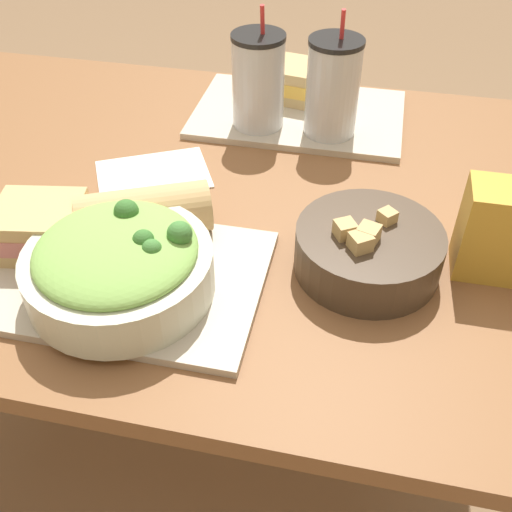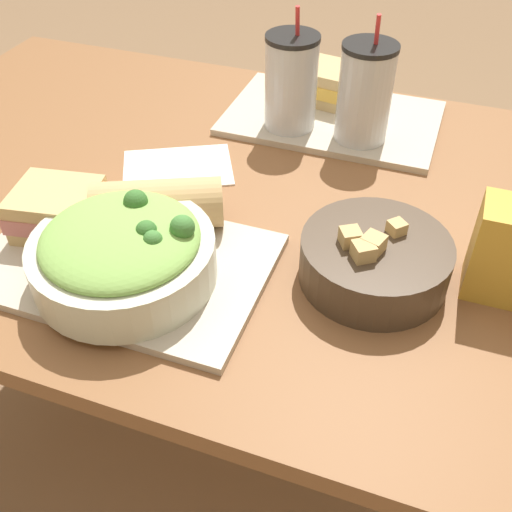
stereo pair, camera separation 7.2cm
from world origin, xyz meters
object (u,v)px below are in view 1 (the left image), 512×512
salad_bowl (119,264)px  sandwich_far (286,79)px  drink_cup_red (332,90)px  soup_bowl (368,249)px  drink_cup_dark (258,84)px  sandwich_near (41,227)px  baguette_near (146,213)px  napkin_folded (153,174)px

salad_bowl → sandwich_far: bearing=79.5°
drink_cup_red → soup_bowl: bearing=-74.7°
salad_bowl → drink_cup_dark: drink_cup_dark is taller
sandwich_far → salad_bowl: bearing=-91.1°
sandwich_near → sandwich_far: 0.57m
salad_bowl → soup_bowl: size_ratio=1.21×
sandwich_near → baguette_near: baguette_near is taller
drink_cup_dark → drink_cup_red: drink_cup_red is taller
drink_cup_red → napkin_folded: drink_cup_red is taller
salad_bowl → soup_bowl: 0.32m
sandwich_near → sandwich_far: bearing=54.8°
soup_bowl → drink_cup_dark: size_ratio=0.92×
napkin_folded → soup_bowl: bearing=-23.2°
sandwich_near → sandwich_far: (0.24, 0.52, 0.00)m
soup_bowl → baguette_near: 0.30m
salad_bowl → sandwich_near: salad_bowl is taller
baguette_near → drink_cup_red: (0.21, 0.34, 0.04)m
baguette_near → drink_cup_dark: bearing=-38.8°
sandwich_near → napkin_folded: (0.08, 0.21, -0.04)m
sandwich_near → drink_cup_red: 0.52m
salad_bowl → drink_cup_red: (0.21, 0.45, 0.04)m
soup_bowl → salad_bowl: bearing=-158.5°
drink_cup_red → napkin_folded: size_ratio=0.99×
sandwich_near → sandwich_far: size_ratio=0.96×
sandwich_near → napkin_folded: bearing=59.7°
sandwich_far → soup_bowl: bearing=-57.9°
sandwich_far → drink_cup_red: drink_cup_red is taller
baguette_near → drink_cup_dark: 0.35m
sandwich_near → drink_cup_red: size_ratio=0.63×
baguette_near → drink_cup_red: 0.40m
sandwich_far → napkin_folded: bearing=-109.0°
baguette_near → drink_cup_red: bearing=-56.9°
soup_bowl → drink_cup_dark: 0.40m
salad_bowl → napkin_folded: (-0.06, 0.27, -0.05)m
soup_bowl → baguette_near: same height
sandwich_near → baguette_near: 0.14m
sandwich_far → drink_cup_red: (0.10, -0.12, 0.05)m
salad_bowl → sandwich_far: salad_bowl is taller
sandwich_far → napkin_folded: 0.35m
baguette_near → napkin_folded: bearing=-6.6°
napkin_folded → baguette_near: bearing=-71.8°
baguette_near → sandwich_near: bearing=88.0°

